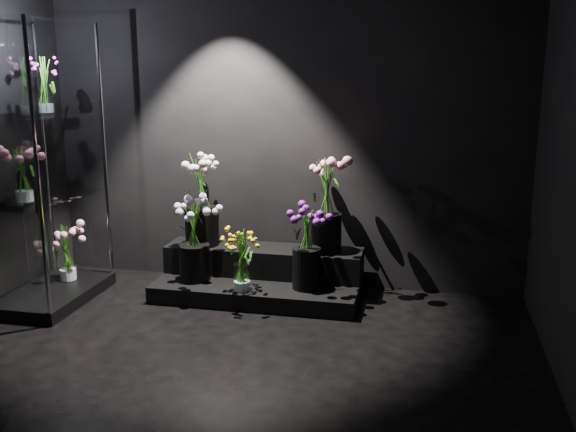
% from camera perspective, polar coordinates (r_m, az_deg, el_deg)
% --- Properties ---
extents(floor, '(4.00, 4.00, 0.00)m').
position_cam_1_polar(floor, '(3.85, -7.39, -15.31)').
color(floor, black).
rests_on(floor, ground).
extents(wall_back, '(4.00, 0.00, 4.00)m').
position_cam_1_polar(wall_back, '(5.32, -0.55, 8.59)').
color(wall_back, black).
rests_on(wall_back, floor).
extents(display_riser, '(1.64, 0.73, 0.36)m').
position_cam_1_polar(display_riser, '(5.29, -2.43, -5.30)').
color(display_riser, black).
rests_on(display_riser, floor).
extents(display_case, '(0.59, 0.98, 2.16)m').
position_cam_1_polar(display_case, '(5.25, -21.04, 4.10)').
color(display_case, black).
rests_on(display_case, floor).
extents(bouquet_orange_bells, '(0.25, 0.25, 0.49)m').
position_cam_1_polar(bouquet_orange_bells, '(4.92, -4.15, -3.87)').
color(bouquet_orange_bells, white).
rests_on(bouquet_orange_bells, display_riser).
extents(bouquet_lilac, '(0.49, 0.49, 0.66)m').
position_cam_1_polar(bouquet_lilac, '(5.17, -8.39, -1.60)').
color(bouquet_lilac, black).
rests_on(bouquet_lilac, display_riser).
extents(bouquet_purple, '(0.39, 0.39, 0.66)m').
position_cam_1_polar(bouquet_purple, '(4.93, 1.67, -2.20)').
color(bouquet_purple, black).
rests_on(bouquet_purple, display_riser).
extents(bouquet_cream_roses, '(0.52, 0.52, 0.77)m').
position_cam_1_polar(bouquet_cream_roses, '(5.34, -7.75, 1.93)').
color(bouquet_cream_roses, black).
rests_on(bouquet_cream_roses, display_riser).
extents(bouquet_pink_roses, '(0.40, 0.40, 0.75)m').
position_cam_1_polar(bouquet_pink_roses, '(5.11, 3.41, 1.40)').
color(bouquet_pink_roses, black).
rests_on(bouquet_pink_roses, display_riser).
extents(bouquet_case_pink, '(0.34, 0.34, 0.42)m').
position_cam_1_polar(bouquet_case_pink, '(5.15, -22.54, 3.65)').
color(bouquet_case_pink, white).
rests_on(bouquet_case_pink, display_case).
extents(bouquet_case_magenta, '(0.30, 0.30, 0.42)m').
position_cam_1_polar(bouquet_case_magenta, '(5.33, -20.85, 10.88)').
color(bouquet_case_magenta, white).
rests_on(bouquet_case_magenta, display_case).
extents(bouquet_case_base_pink, '(0.38, 0.38, 0.47)m').
position_cam_1_polar(bouquet_case_base_pink, '(5.58, -19.12, -2.94)').
color(bouquet_case_base_pink, white).
rests_on(bouquet_case_base_pink, display_case).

